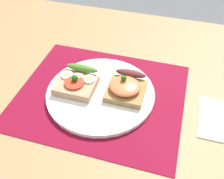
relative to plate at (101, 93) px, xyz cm
name	(u,v)px	position (x,y,z in cm)	size (l,w,h in cm)	color
ground_plane	(101,100)	(0.00, 0.00, -2.43)	(120.00, 90.00, 3.20)	#9B774B
placemat	(101,95)	(0.00, 0.00, -0.68)	(41.35, 35.06, 0.30)	maroon
plate	(101,93)	(0.00, 0.00, 0.00)	(27.12, 27.12, 1.05)	white
sandwich_egg_tomato	(77,82)	(-6.25, 0.16, 2.03)	(9.78, 9.92, 4.24)	tan
sandwich_salmon	(126,87)	(6.13, 1.55, 2.29)	(9.27, 10.47, 5.06)	olive
napkin	(224,121)	(29.89, -0.17, -0.53)	(11.39, 12.97, 0.60)	white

